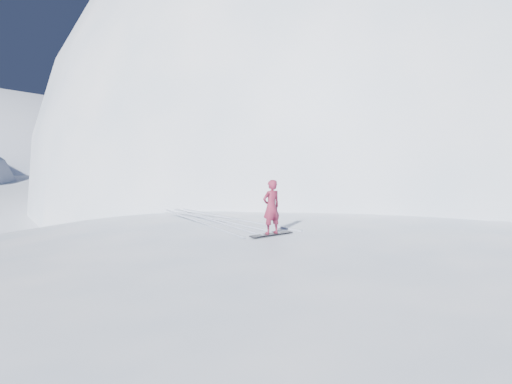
# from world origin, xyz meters

# --- Properties ---
(ground) EXTENTS (400.00, 400.00, 0.00)m
(ground) POSITION_xyz_m (0.00, 0.00, 0.00)
(ground) COLOR white
(ground) RESTS_ON ground
(near_ridge) EXTENTS (36.00, 28.00, 4.80)m
(near_ridge) POSITION_xyz_m (1.00, 3.00, 0.00)
(near_ridge) COLOR white
(near_ridge) RESTS_ON ground
(summit_peak) EXTENTS (60.00, 56.00, 56.00)m
(summit_peak) POSITION_xyz_m (22.00, 26.00, 0.00)
(summit_peak) COLOR white
(summit_peak) RESTS_ON ground
(peak_shoulder) EXTENTS (28.00, 24.00, 18.00)m
(peak_shoulder) POSITION_xyz_m (10.00, 20.00, 0.00)
(peak_shoulder) COLOR white
(peak_shoulder) RESTS_ON ground
(wind_bumps) EXTENTS (16.00, 14.40, 1.00)m
(wind_bumps) POSITION_xyz_m (-0.56, 2.12, 0.00)
(wind_bumps) COLOR white
(wind_bumps) RESTS_ON ground
(snowboard) EXTENTS (1.37, 0.45, 0.02)m
(snowboard) POSITION_xyz_m (-1.27, 2.38, 2.41)
(snowboard) COLOR black
(snowboard) RESTS_ON near_ridge
(snowboarder) EXTENTS (0.60, 0.44, 1.52)m
(snowboarder) POSITION_xyz_m (-1.27, 2.38, 3.18)
(snowboarder) COLOR maroon
(snowboarder) RESTS_ON snowboard
(board_tracks) EXTENTS (2.57, 5.98, 0.04)m
(board_tracks) POSITION_xyz_m (-1.82, 5.29, 2.42)
(board_tracks) COLOR silver
(board_tracks) RESTS_ON ground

